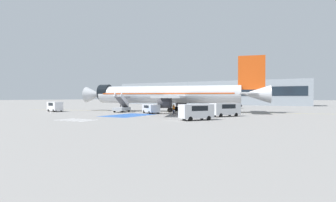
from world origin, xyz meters
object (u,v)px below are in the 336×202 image
object	(u,v)px
service_van_3	(225,109)
ground_crew_1	(174,108)
ground_crew_0	(211,109)
boarding_stairs_forward	(122,107)
fuel_tanker	(227,103)
service_van_2	(55,106)
service_van_0	(196,111)
terminal_building	(205,93)
service_van_1	(151,108)
airliner	(170,94)

from	to	relation	value
service_van_3	ground_crew_1	bearing A→B (deg)	18.44
ground_crew_0	ground_crew_1	distance (m)	7.49
boarding_stairs_forward	fuel_tanker	distance (m)	36.14
fuel_tanker	service_van_2	distance (m)	48.69
boarding_stairs_forward	service_van_2	distance (m)	15.76
boarding_stairs_forward	service_van_0	size ratio (longest dim) A/B	1.10
service_van_2	terminal_building	bearing A→B (deg)	9.35
service_van_2	service_van_0	bearing A→B (deg)	-82.58
service_van_2	service_van_1	bearing A→B (deg)	-62.11
fuel_tanker	service_van_2	size ratio (longest dim) A/B	1.82
fuel_tanker	ground_crew_0	xyz separation A→B (m)	(5.17, -29.48, -0.62)
ground_crew_1	service_van_0	bearing A→B (deg)	132.65
ground_crew_0	service_van_2	bearing A→B (deg)	-4.97
boarding_stairs_forward	airliner	bearing A→B (deg)	24.77
boarding_stairs_forward	service_van_2	world-z (taller)	boarding_stairs_forward
service_van_0	service_van_3	world-z (taller)	service_van_3
service_van_1	service_van_2	bearing A→B (deg)	138.22
service_van_2	service_van_3	bearing A→B (deg)	-68.99
airliner	service_van_1	xyz separation A→B (m)	(-0.13, -7.76, -2.84)
service_van_0	service_van_3	distance (m)	9.15
boarding_stairs_forward	service_van_3	bearing A→B (deg)	-19.20
airliner	terminal_building	world-z (taller)	airliner
service_van_0	terminal_building	distance (m)	85.27
service_van_0	ground_crew_0	xyz separation A→B (m)	(-3.09, 15.21, -0.34)
service_van_0	service_van_2	size ratio (longest dim) A/B	1.02
service_van_2	boarding_stairs_forward	bearing A→B (deg)	-51.73
boarding_stairs_forward	service_van_0	distance (m)	25.33
service_van_2	ground_crew_1	bearing A→B (deg)	-60.28
service_van_0	ground_crew_1	size ratio (longest dim) A/B	2.71
boarding_stairs_forward	fuel_tanker	size ratio (longest dim) A/B	0.61
fuel_tanker	service_van_2	bearing A→B (deg)	151.44
fuel_tanker	terminal_building	xyz separation A→B (m)	(-20.39, 35.53, 3.52)
ground_crew_0	boarding_stairs_forward	bearing A→B (deg)	-10.13
airliner	terminal_building	size ratio (longest dim) A/B	0.49
service_van_1	terminal_building	bearing A→B (deg)	47.84
fuel_tanker	ground_crew_0	world-z (taller)	fuel_tanker
fuel_tanker	airliner	bearing A→B (deg)	175.44
service_van_3	terminal_building	size ratio (longest dim) A/B	0.06
service_van_1	service_van_3	distance (m)	15.88
service_van_0	terminal_building	world-z (taller)	terminal_building
service_van_3	service_van_0	bearing A→B (deg)	113.79
service_van_1	service_van_3	xyz separation A→B (m)	(15.82, -1.38, 0.26)
service_van_0	boarding_stairs_forward	bearing A→B (deg)	9.88
service_van_1	terminal_building	size ratio (longest dim) A/B	0.06
airliner	service_van_2	world-z (taller)	airliner
service_van_3	ground_crew_0	xyz separation A→B (m)	(-4.71, 6.21, -0.35)
fuel_tanker	service_van_3	xyz separation A→B (m)	(9.88, -35.69, -0.27)
service_van_2	fuel_tanker	bearing A→B (deg)	-20.54
boarding_stairs_forward	ground_crew_1	size ratio (longest dim) A/B	2.97
fuel_tanker	ground_crew_1	distance (m)	32.53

